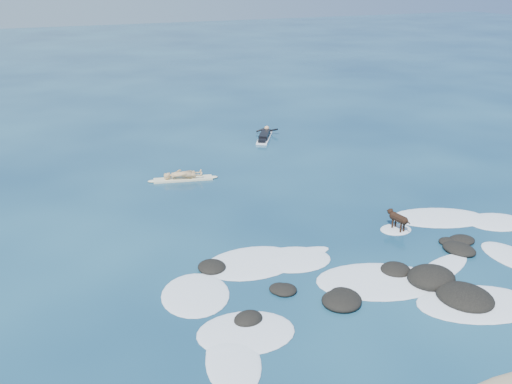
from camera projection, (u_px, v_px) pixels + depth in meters
name	position (u px, v px, depth m)	size (l,w,h in m)	color
ground	(344.00, 258.00, 17.43)	(160.00, 160.00, 0.00)	#0A2642
reef_rocks	(381.00, 305.00, 14.79)	(11.70, 7.20, 0.63)	black
breaking_foam	(358.00, 272.00, 16.59)	(13.50, 7.69, 0.12)	white
standing_surfer_rig	(182.00, 165.00, 23.53)	(2.91, 1.01, 1.66)	beige
paddling_surfer_rig	(265.00, 136.00, 29.47)	(1.87, 2.46, 0.46)	white
dog	(398.00, 218.00, 19.06)	(0.37, 1.10, 0.70)	black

